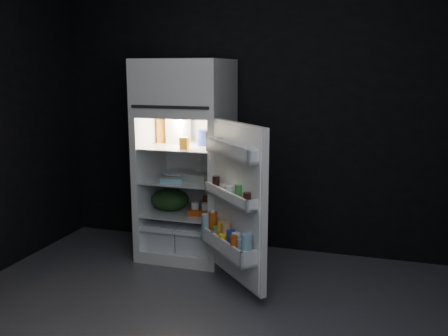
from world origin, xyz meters
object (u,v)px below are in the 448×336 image
(refrigerator, at_px, (187,152))
(fridge_door, at_px, (235,207))
(milk_jug, at_px, (178,130))
(egg_carton, at_px, (194,177))
(yogurt_tray, at_px, (201,212))

(refrigerator, bearing_deg, fridge_door, -45.52)
(milk_jug, xyz_separation_m, egg_carton, (0.22, -0.18, -0.38))
(refrigerator, relative_size, yogurt_tray, 7.65)
(refrigerator, xyz_separation_m, egg_carton, (0.12, -0.13, -0.19))
(milk_jug, relative_size, yogurt_tray, 1.03)
(milk_jug, height_order, egg_carton, milk_jug)
(refrigerator, distance_m, fridge_door, 0.95)
(fridge_door, bearing_deg, yogurt_tray, 131.49)
(fridge_door, relative_size, yogurt_tray, 5.24)
(yogurt_tray, bearing_deg, fridge_door, -62.13)
(milk_jug, xyz_separation_m, yogurt_tray, (0.28, -0.18, -0.69))
(refrigerator, relative_size, egg_carton, 5.73)
(fridge_door, xyz_separation_m, yogurt_tray, (-0.45, 0.51, -0.22))
(milk_jug, distance_m, yogurt_tray, 0.77)
(milk_jug, distance_m, egg_carton, 0.48)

